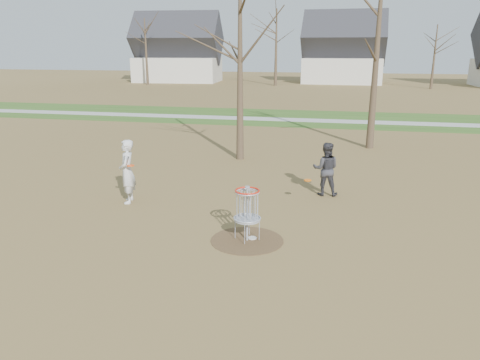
# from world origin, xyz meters

# --- Properties ---
(ground) EXTENTS (160.00, 160.00, 0.00)m
(ground) POSITION_xyz_m (0.00, 0.00, 0.00)
(ground) COLOR brown
(ground) RESTS_ON ground
(green_band) EXTENTS (160.00, 8.00, 0.01)m
(green_band) POSITION_xyz_m (0.00, 21.00, 0.01)
(green_band) COLOR #2D5119
(green_band) RESTS_ON ground
(footpath) EXTENTS (160.00, 1.50, 0.01)m
(footpath) POSITION_xyz_m (0.00, 20.00, 0.01)
(footpath) COLOR #9E9E99
(footpath) RESTS_ON green_band
(dirt_circle) EXTENTS (1.80, 1.80, 0.01)m
(dirt_circle) POSITION_xyz_m (0.00, 0.00, 0.01)
(dirt_circle) COLOR #47331E
(dirt_circle) RESTS_ON ground
(player_standing) EXTENTS (0.65, 0.81, 1.94)m
(player_standing) POSITION_xyz_m (-4.11, 2.14, 0.97)
(player_standing) COLOR silver
(player_standing) RESTS_ON ground
(player_throwing) EXTENTS (0.84, 0.66, 1.71)m
(player_throwing) POSITION_xyz_m (1.71, 4.16, 0.86)
(player_throwing) COLOR #343338
(player_throwing) RESTS_ON ground
(disc_grounded) EXTENTS (0.22, 0.22, 0.02)m
(disc_grounded) POSITION_xyz_m (0.10, 0.14, 0.02)
(disc_grounded) COLOR silver
(disc_grounded) RESTS_ON dirt_circle
(discs_in_play) EXTENTS (5.33, 1.30, 0.47)m
(discs_in_play) POSITION_xyz_m (-1.20, 2.48, 0.99)
(discs_in_play) COLOR orange
(discs_in_play) RESTS_ON ground
(disc_golf_basket) EXTENTS (0.64, 0.64, 1.35)m
(disc_golf_basket) POSITION_xyz_m (0.00, 0.00, 0.91)
(disc_golf_basket) COLOR #9EA3AD
(disc_golf_basket) RESTS_ON ground
(bare_trees) EXTENTS (52.62, 44.98, 9.00)m
(bare_trees) POSITION_xyz_m (1.78, 35.79, 5.35)
(bare_trees) COLOR #382B1E
(bare_trees) RESTS_ON ground
(houses_row) EXTENTS (56.51, 10.01, 7.26)m
(houses_row) POSITION_xyz_m (4.32, 52.56, 3.52)
(houses_row) COLOR silver
(houses_row) RESTS_ON ground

